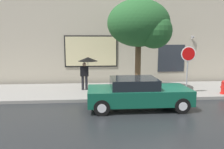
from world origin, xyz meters
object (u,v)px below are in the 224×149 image
at_px(pedestrian_with_umbrella, 87,63).
at_px(street_tree, 142,25).
at_px(stop_sign, 188,61).
at_px(parked_car, 137,93).
at_px(fire_hydrant, 223,87).

xyz_separation_m(pedestrian_with_umbrella, street_tree, (2.85, -0.83, 2.03)).
height_order(street_tree, stop_sign, street_tree).
bearing_deg(parked_car, fire_hydrant, 18.13).
distance_m(parked_car, street_tree, 3.83).
bearing_deg(parked_car, street_tree, 74.93).
height_order(fire_hydrant, pedestrian_with_umbrella, pedestrian_with_umbrella).
bearing_deg(pedestrian_with_umbrella, fire_hydrant, -12.26).
xyz_separation_m(pedestrian_with_umbrella, stop_sign, (5.15, -1.39, 0.24)).
xyz_separation_m(parked_car, stop_sign, (2.91, 1.72, 1.22)).
xyz_separation_m(fire_hydrant, stop_sign, (-1.91, 0.15, 1.39)).
xyz_separation_m(fire_hydrant, pedestrian_with_umbrella, (-7.06, 1.53, 1.15)).
bearing_deg(stop_sign, parked_car, -149.37).
bearing_deg(fire_hydrant, pedestrian_with_umbrella, 167.74).
height_order(pedestrian_with_umbrella, street_tree, street_tree).
height_order(fire_hydrant, street_tree, street_tree).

